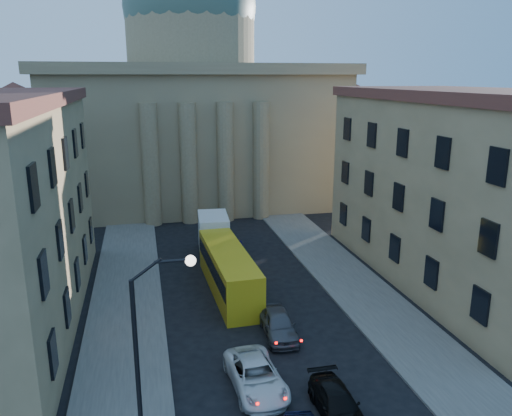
{
  "coord_description": "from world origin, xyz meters",
  "views": [
    {
      "loc": [
        -6.8,
        -10.45,
        15.57
      ],
      "look_at": [
        -0.33,
        17.74,
        7.95
      ],
      "focal_mm": 35.0,
      "sensor_mm": 36.0,
      "label": 1
    }
  ],
  "objects": [
    {
      "name": "sidewalk_left",
      "position": [
        -8.5,
        18.0,
        0.07
      ],
      "size": [
        5.0,
        60.0,
        0.15
      ],
      "primitive_type": "cube",
      "color": "#55534E",
      "rests_on": "ground"
    },
    {
      "name": "sidewalk_right",
      "position": [
        8.5,
        18.0,
        0.07
      ],
      "size": [
        5.0,
        60.0,
        0.15
      ],
      "primitive_type": "cube",
      "color": "#55534E",
      "rests_on": "ground"
    },
    {
      "name": "church",
      "position": [
        0.0,
        55.47,
        11.88
      ],
      "size": [
        68.02,
        28.76,
        36.6
      ],
      "color": "#816D4F",
      "rests_on": "ground"
    },
    {
      "name": "building_right",
      "position": [
        17.0,
        22.0,
        7.42
      ],
      "size": [
        11.6,
        26.6,
        14.7
      ],
      "color": "tan",
      "rests_on": "ground"
    },
    {
      "name": "street_lamp",
      "position": [
        -6.97,
        8.0,
        5.29
      ],
      "size": [
        2.62,
        0.44,
        8.83
      ],
      "color": "black",
      "rests_on": "ground"
    },
    {
      "name": "car_left_mid",
      "position": [
        -1.78,
        11.47,
        0.74
      ],
      "size": [
        2.77,
        5.45,
        1.48
      ],
      "primitive_type": "imported",
      "rotation": [
        0.0,
        0.0,
        0.06
      ],
      "color": "silver",
      "rests_on": "ground"
    },
    {
      "name": "car_right_mid",
      "position": [
        1.49,
        8.5,
        0.66
      ],
      "size": [
        1.85,
        4.54,
        1.32
      ],
      "primitive_type": "imported",
      "rotation": [
        0.0,
        0.0,
        -0.0
      ],
      "color": "black",
      "rests_on": "ground"
    },
    {
      "name": "car_right_far",
      "position": [
        0.8,
        16.47,
        0.79
      ],
      "size": [
        2.13,
        4.75,
        1.58
      ],
      "primitive_type": "imported",
      "rotation": [
        0.0,
        0.0,
        -0.06
      ],
      "color": "#48484D",
      "rests_on": "ground"
    },
    {
      "name": "car_right_distant",
      "position": [
        0.83,
        31.27,
        0.62
      ],
      "size": [
        1.48,
        3.83,
        1.24
      ],
      "primitive_type": "imported",
      "rotation": [
        0.0,
        0.0,
        -0.04
      ],
      "color": "black",
      "rests_on": "ground"
    },
    {
      "name": "city_bus",
      "position": [
        -1.06,
        23.74,
        1.71
      ],
      "size": [
        3.01,
        11.41,
        3.19
      ],
      "rotation": [
        0.0,
        0.0,
        0.03
      ],
      "color": "gold",
      "rests_on": "ground"
    },
    {
      "name": "box_truck",
      "position": [
        -1.01,
        31.39,
        1.68
      ],
      "size": [
        3.02,
        6.65,
        3.56
      ],
      "rotation": [
        0.0,
        0.0,
        -0.08
      ],
      "color": "silver",
      "rests_on": "ground"
    }
  ]
}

